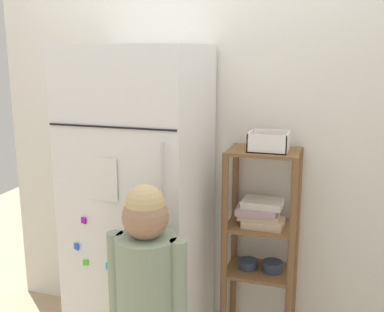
# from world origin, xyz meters

# --- Properties ---
(kitchen_wall_back) EXTENTS (2.54, 0.03, 2.19)m
(kitchen_wall_back) POSITION_xyz_m (0.00, 0.37, 1.09)
(kitchen_wall_back) COLOR silver
(kitchen_wall_back) RESTS_ON ground
(refrigerator) EXTENTS (0.64, 0.67, 1.69)m
(refrigerator) POSITION_xyz_m (-0.23, 0.02, 0.84)
(refrigerator) COLOR white
(refrigerator) RESTS_ON ground
(child_standing) EXTENTS (0.36, 0.27, 1.12)m
(child_standing) POSITION_xyz_m (0.01, -0.47, 0.68)
(child_standing) COLOR #34383D
(child_standing) RESTS_ON ground
(pantry_shelf_unit) EXTENTS (0.38, 0.29, 1.16)m
(pantry_shelf_unit) POSITION_xyz_m (0.39, 0.19, 0.70)
(pantry_shelf_unit) COLOR brown
(pantry_shelf_unit) RESTS_ON ground
(fruit_bin) EXTENTS (0.20, 0.18, 0.10)m
(fruit_bin) POSITION_xyz_m (0.42, 0.18, 1.20)
(fruit_bin) COLOR white
(fruit_bin) RESTS_ON pantry_shelf_unit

